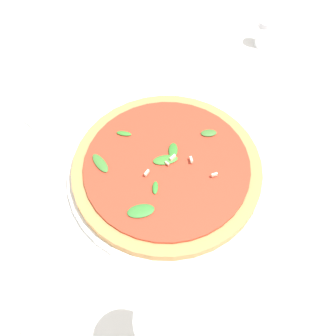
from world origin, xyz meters
TOP-DOWN VIEW (x-y plane):
  - ground_plane at (0.00, 0.00)m, footprint 6.00×6.00m
  - pizza_arugula_main at (-0.02, 0.00)m, footprint 0.36×0.36m
  - wine_glass at (0.21, 0.21)m, footprint 0.08×0.08m
  - napkin at (0.30, 0.01)m, footprint 0.13×0.08m
  - fork at (0.31, 0.02)m, footprint 0.22×0.06m
  - shaker_pepper at (-0.42, -0.07)m, footprint 0.03×0.03m

SIDE VIEW (x-z plane):
  - ground_plane at x=0.00m, z-range 0.00..0.00m
  - napkin at x=0.30m, z-range 0.00..0.01m
  - fork at x=0.31m, z-range 0.01..0.01m
  - pizza_arugula_main at x=-0.02m, z-range -0.01..0.04m
  - shaker_pepper at x=-0.42m, z-range 0.00..0.07m
  - wine_glass at x=0.21m, z-range 0.04..0.23m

